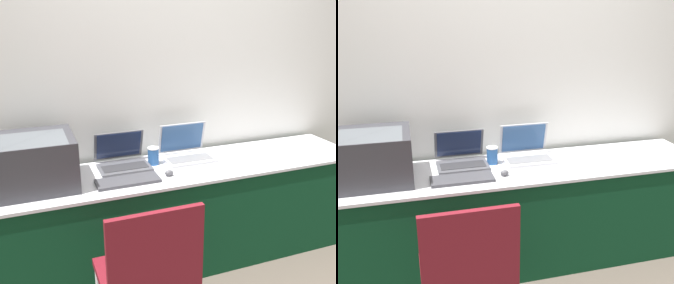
% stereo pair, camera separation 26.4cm
% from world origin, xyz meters
% --- Properties ---
extents(ground_plane, '(14.00, 14.00, 0.00)m').
position_xyz_m(ground_plane, '(0.00, 0.00, 0.00)').
color(ground_plane, brown).
extents(wall_back, '(8.00, 0.05, 2.60)m').
position_xyz_m(wall_back, '(0.00, 0.65, 1.30)').
color(wall_back, silver).
rests_on(wall_back, ground_plane).
extents(table, '(2.61, 0.59, 0.73)m').
position_xyz_m(table, '(0.00, 0.28, 0.37)').
color(table, '#0C381E').
rests_on(table, ground_plane).
extents(printer, '(0.48, 0.43, 0.31)m').
position_xyz_m(printer, '(-0.98, 0.30, 0.90)').
color(printer, '#333338').
rests_on(printer, table).
extents(laptop_left, '(0.35, 0.30, 0.23)m').
position_xyz_m(laptop_left, '(-0.41, 0.44, 0.78)').
color(laptop_left, '#4C4C51').
rests_on(laptop_left, table).
extents(laptop_right, '(0.36, 0.29, 0.24)m').
position_xyz_m(laptop_right, '(0.06, 0.43, 0.78)').
color(laptop_right, '#B7B7BC').
rests_on(laptop_right, table).
extents(external_keyboard, '(0.40, 0.15, 0.02)m').
position_xyz_m(external_keyboard, '(-0.45, 0.16, 0.74)').
color(external_keyboard, '#3D3D42').
rests_on(external_keyboard, table).
extents(coffee_cup, '(0.08, 0.08, 0.12)m').
position_xyz_m(coffee_cup, '(-0.20, 0.39, 0.79)').
color(coffee_cup, '#285699').
rests_on(coffee_cup, table).
extents(mouse, '(0.06, 0.04, 0.04)m').
position_xyz_m(mouse, '(-0.17, 0.16, 0.75)').
color(mouse, '#4C4C51').
rests_on(mouse, table).
extents(chair, '(0.45, 0.43, 0.93)m').
position_xyz_m(chair, '(-0.53, -0.49, 0.55)').
color(chair, maroon).
rests_on(chair, ground_plane).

